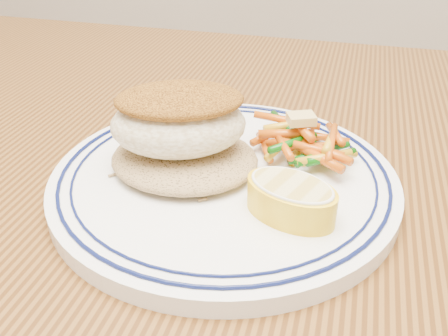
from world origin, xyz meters
The scene contains 7 objects.
dining_table centered at (0.00, 0.00, 0.65)m, with size 1.50×0.90×0.75m.
plate centered at (0.00, 0.00, 0.76)m, with size 0.29×0.29×0.02m.
rice_pilaf centered at (-0.04, 0.00, 0.78)m, with size 0.12×0.11×0.02m, color olive.
fish_fillet centered at (-0.04, 0.01, 0.81)m, with size 0.13×0.11×0.06m.
vegetable_pile centered at (0.06, 0.05, 0.78)m, with size 0.10×0.10×0.03m.
butter_pat centered at (0.05, 0.06, 0.80)m, with size 0.02×0.02×0.01m, color #D6BA69.
lemon_wedge centered at (0.06, -0.04, 0.78)m, with size 0.08×0.08×0.03m.
Camera 1 is at (0.09, -0.34, 0.98)m, focal length 40.00 mm.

